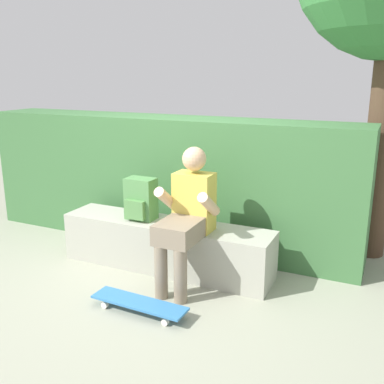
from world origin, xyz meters
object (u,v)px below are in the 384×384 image
object	(u,v)px
person_skater	(187,213)
backpack_on_bench	(140,200)
bench_main	(166,245)
skateboard_near_person	(139,303)

from	to	relation	value
person_skater	backpack_on_bench	size ratio (longest dim) A/B	3.04
bench_main	person_skater	size ratio (longest dim) A/B	1.70
bench_main	person_skater	world-z (taller)	person_skater
backpack_on_bench	bench_main	bearing A→B (deg)	2.05
person_skater	bench_main	bearing A→B (deg)	147.01
skateboard_near_person	backpack_on_bench	distance (m)	1.09
bench_main	skateboard_near_person	world-z (taller)	bench_main
bench_main	backpack_on_bench	size ratio (longest dim) A/B	5.17
skateboard_near_person	backpack_on_bench	xyz separation A→B (m)	(-0.46, 0.80, 0.59)
skateboard_near_person	backpack_on_bench	world-z (taller)	backpack_on_bench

